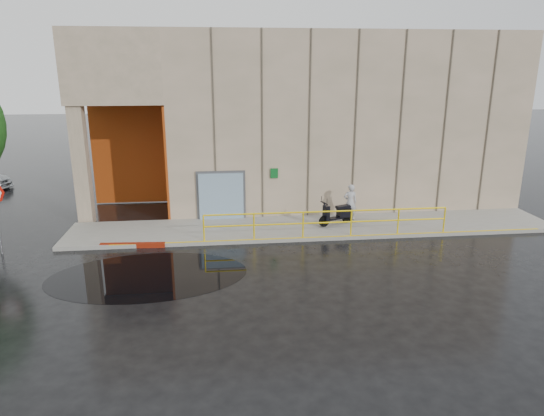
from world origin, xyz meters
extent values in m
plane|color=black|center=(0.00, 0.00, 0.00)|extent=(120.00, 120.00, 0.00)
cube|color=gray|center=(4.00, 4.50, 0.07)|extent=(20.00, 3.00, 0.15)
cube|color=gray|center=(6.00, 11.00, 4.00)|extent=(16.00, 10.00, 8.00)
cube|color=gray|center=(-4.00, 11.00, 6.50)|extent=(4.00, 10.00, 3.00)
cube|color=gray|center=(-5.60, 6.40, 2.50)|extent=(0.60, 0.60, 5.00)
cube|color=#9F400E|center=(-4.00, 9.50, 2.50)|extent=(3.80, 0.15, 4.90)
cube|color=#9F400E|center=(-2.05, 7.75, 2.50)|extent=(0.10, 3.50, 4.90)
cube|color=#8CA9BF|center=(0.20, 5.88, 1.15)|extent=(1.90, 0.10, 2.00)
cube|color=#5E5E63|center=(0.20, 5.96, 1.15)|extent=(2.10, 0.06, 2.20)
cube|color=#0C561E|center=(2.50, 5.94, 2.10)|extent=(0.32, 0.04, 0.42)
cylinder|color=yellow|center=(4.25, 3.15, 1.15)|extent=(9.50, 0.06, 0.06)
cylinder|color=yellow|center=(4.25, 3.15, 0.70)|extent=(9.50, 0.06, 0.06)
imported|color=#A2A2A7|center=(5.68, 5.10, 0.94)|extent=(0.59, 0.39, 1.57)
cylinder|color=black|center=(4.39, 4.31, 0.38)|extent=(0.47, 0.26, 0.46)
cylinder|color=black|center=(5.47, 4.74, 0.38)|extent=(0.47, 0.26, 0.46)
cube|color=maroon|center=(-3.16, 3.10, 0.09)|extent=(2.41, 0.34, 0.18)
cube|color=black|center=(-2.25, 0.43, 0.00)|extent=(6.59, 4.25, 0.01)
camera|label=1|loc=(0.14, -14.35, 6.47)|focal=32.00mm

